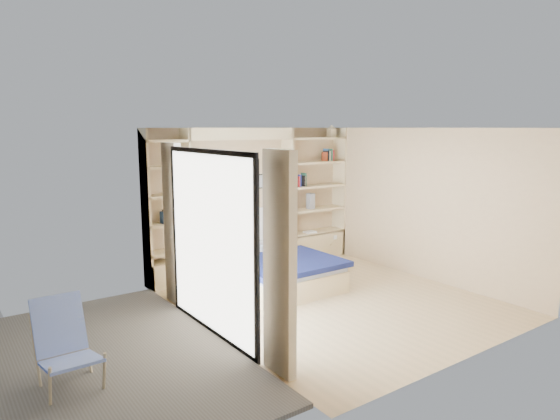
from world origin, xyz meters
TOP-DOWN VIEW (x-y plane):
  - ground at (0.00, 0.00)m, footprint 4.50×4.50m
  - room_shell at (-0.39, 1.52)m, footprint 4.50×4.50m
  - bed at (-0.29, 1.10)m, footprint 1.61×2.14m
  - photo_gallery at (-0.45, 2.22)m, footprint 1.48×0.02m
  - reading_lamps at (-0.30, 2.00)m, footprint 1.92×0.12m
  - shelf_decor at (1.10, 2.07)m, footprint 3.59×0.23m
  - deck at (-3.60, 0.00)m, footprint 3.20×4.00m
  - deck_chair at (-3.72, -0.26)m, footprint 0.52×0.86m

SIDE VIEW (x-z plane):
  - ground at x=0.00m, z-range 0.00..0.00m
  - deck at x=-3.60m, z-range -0.03..0.03m
  - bed at x=-0.29m, z-range -0.27..0.80m
  - deck_chair at x=-3.72m, z-range -0.02..0.84m
  - room_shell at x=-0.39m, z-range -1.17..3.33m
  - reading_lamps at x=-0.30m, z-range 1.03..1.17m
  - photo_gallery at x=-0.45m, z-range 1.19..2.01m
  - shelf_decor at x=1.10m, z-range 0.68..2.71m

